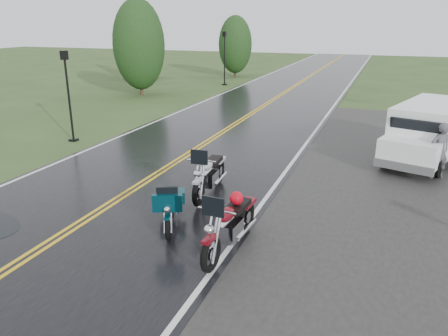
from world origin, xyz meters
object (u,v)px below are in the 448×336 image
van_white (389,138)px  person_at_van (439,152)px  motorcycle_red (211,240)px  motorcycle_silver (198,182)px  lamp_post_near_left (69,97)px  lamp_post_far_left (225,58)px  motorcycle_teal (168,217)px

van_white → person_at_van: (1.49, -0.56, -0.14)m
motorcycle_red → motorcycle_silver: size_ratio=1.01×
lamp_post_near_left → lamp_post_far_left: size_ratio=0.91×
motorcycle_teal → lamp_post_near_left: size_ratio=0.56×
motorcycle_teal → van_white: bearing=35.0°
van_white → lamp_post_far_left: (-12.04, 16.82, 0.98)m
motorcycle_teal → motorcycle_silver: 1.94m
van_white → person_at_van: van_white is taller
motorcycle_teal → lamp_post_far_left: (-7.63, 23.99, 1.39)m
motorcycle_silver → lamp_post_far_left: size_ratio=0.63×
motorcycle_red → lamp_post_far_left: (-9.01, 24.87, 1.25)m
motorcycle_red → lamp_post_far_left: lamp_post_far_left is taller
motorcycle_teal → person_at_van: bearing=24.9°
motorcycle_teal → lamp_post_near_left: bearing=117.0°
motorcycle_teal → person_at_van: size_ratio=1.17×
van_white → lamp_post_near_left: 12.13m
motorcycle_silver → motorcycle_red: bearing=-66.3°
motorcycle_silver → lamp_post_near_left: size_ratio=0.69×
motorcycle_teal → person_at_van: (5.89, 6.61, 0.27)m
lamp_post_far_left → motorcycle_red: bearing=-70.1°
lamp_post_near_left → motorcycle_red: bearing=-38.7°
van_white → lamp_post_far_left: size_ratio=1.30×
motorcycle_red → lamp_post_far_left: bearing=113.7°
van_white → lamp_post_near_left: lamp_post_near_left is taller
van_white → lamp_post_near_left: bearing=-158.6°
motorcycle_teal → motorcycle_silver: motorcycle_silver is taller
person_at_van → motorcycle_teal: bearing=15.6°
motorcycle_teal → van_white: (4.41, 7.17, 0.41)m
motorcycle_red → motorcycle_teal: bearing=151.1°
motorcycle_teal → van_white: van_white is taller
person_at_van → lamp_post_far_left: lamp_post_far_left is taller
motorcycle_red → van_white: 8.60m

